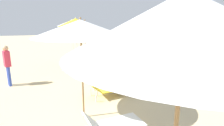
# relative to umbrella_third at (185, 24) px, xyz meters

# --- Properties ---
(umbrella_third) EXTENTS (2.25, 2.25, 3.04)m
(umbrella_third) POSITION_rel_umbrella_third_xyz_m (0.00, 0.00, 0.00)
(umbrella_third) COLOR olive
(umbrella_third) RESTS_ON ground
(umbrella_fourth) EXTENTS (2.46, 2.46, 2.78)m
(umbrella_fourth) POSITION_rel_umbrella_third_xyz_m (-0.55, 3.36, -0.18)
(umbrella_fourth) COLOR olive
(umbrella_fourth) RESTS_ON ground
(lounger_fourth_shoreside) EXTENTS (1.50, 0.88, 0.60)m
(lounger_fourth_shoreside) POSITION_rel_umbrella_third_xyz_m (0.46, 4.59, -2.35)
(lounger_fourth_shoreside) COLOR yellow
(lounger_fourth_shoreside) RESTS_ON ground
(lounger_fourth_inland) EXTENTS (1.52, 0.89, 0.61)m
(lounger_fourth_inland) POSITION_rel_umbrella_third_xyz_m (0.00, 2.33, -2.39)
(lounger_fourth_inland) COLOR white
(lounger_fourth_inland) RESTS_ON ground
(umbrella_fifth) EXTENTS (2.37, 2.37, 2.73)m
(umbrella_fifth) POSITION_rel_umbrella_third_xyz_m (-0.03, 6.24, -0.31)
(umbrella_fifth) COLOR olive
(umbrella_fifth) RESTS_ON ground
(lounger_fifth_shoreside) EXTENTS (1.39, 0.91, 0.54)m
(lounger_fifth_shoreside) POSITION_rel_umbrella_third_xyz_m (0.92, 7.29, -2.38)
(lounger_fifth_shoreside) COLOR white
(lounger_fifth_shoreside) RESTS_ON ground
(lounger_fifth_inland) EXTENTS (1.30, 0.70, 0.55)m
(lounger_fifth_inland) POSITION_rel_umbrella_third_xyz_m (0.58, 4.99, -2.37)
(lounger_fifth_inland) COLOR white
(lounger_fifth_inland) RESTS_ON ground
(umbrella_sixth) EXTENTS (2.03, 2.03, 2.85)m
(umbrella_sixth) POSITION_rel_umbrella_third_xyz_m (-0.10, 9.44, -0.12)
(umbrella_sixth) COLOR silver
(umbrella_sixth) RESTS_ON ground
(lounger_sixth_shoreside) EXTENTS (1.35, 0.70, 0.59)m
(lounger_sixth_shoreside) POSITION_rel_umbrella_third_xyz_m (0.60, 10.46, -2.42)
(lounger_sixth_shoreside) COLOR white
(lounger_sixth_shoreside) RESTS_ON ground
(lounger_sixth_inland) EXTENTS (1.52, 0.76, 0.68)m
(lounger_sixth_inland) POSITION_rel_umbrella_third_xyz_m (0.98, 8.17, -2.33)
(lounger_sixth_inland) COLOR white
(lounger_sixth_inland) RESTS_ON ground
(umbrella_farthest) EXTENTS (2.12, 2.12, 2.73)m
(umbrella_farthest) POSITION_rel_umbrella_third_xyz_m (-0.09, 12.57, -0.22)
(umbrella_farthest) COLOR silver
(umbrella_farthest) RESTS_ON ground
(lounger_farthest_shoreside) EXTENTS (1.33, 0.77, 0.53)m
(lounger_farthest_shoreside) POSITION_rel_umbrella_third_xyz_m (0.90, 13.59, -2.41)
(lounger_farthest_shoreside) COLOR white
(lounger_farthest_shoreside) RESTS_ON ground
(person_walking_near) EXTENTS (0.35, 0.42, 1.70)m
(person_walking_near) POSITION_rel_umbrella_third_xyz_m (-3.19, 6.81, -1.64)
(person_walking_near) COLOR #334CB2
(person_walking_near) RESTS_ON ground
(cooler_box) EXTENTS (0.57, 0.46, 0.34)m
(cooler_box) POSITION_rel_umbrella_third_xyz_m (2.17, 9.69, -2.51)
(cooler_box) COLOR #2659B2
(cooler_box) RESTS_ON ground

